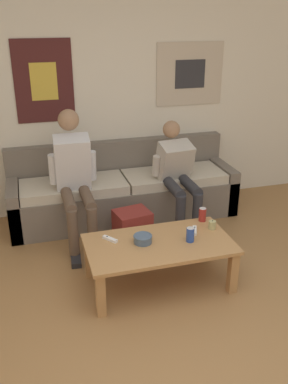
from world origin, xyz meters
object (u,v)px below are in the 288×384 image
at_px(coffee_table, 159,249).
at_px(drink_can_red, 202,215).
at_px(ceramic_bowl, 143,238).
at_px(couch, 123,192).
at_px(game_controller_near_right, 195,230).
at_px(backpack, 133,231).
at_px(person_seated_teen, 178,173).
at_px(drink_can_blue, 190,235).
at_px(pillar_candle, 212,225).
at_px(game_controller_near_left, 110,239).
at_px(person_seated_adult, 74,174).

xyz_separation_m(coffee_table, drink_can_red, (0.50, 0.27, 0.12)).
height_order(ceramic_bowl, drink_can_red, drink_can_red).
relative_size(couch, game_controller_near_right, 16.91).
bearing_deg(backpack, person_seated_teen, 30.64).
distance_m(ceramic_bowl, game_controller_near_right, 0.48).
relative_size(person_seated_teen, drink_can_blue, 8.83).
xyz_separation_m(ceramic_bowl, pillar_candle, (0.65, 0.07, -0.00)).
relative_size(ceramic_bowl, drink_can_blue, 1.25).
distance_m(couch, game_controller_near_right, 1.31).
relative_size(couch, backpack, 6.44).
height_order(person_seated_teen, game_controller_near_left, person_seated_teen).
height_order(pillar_candle, game_controller_near_right, pillar_candle).
height_order(coffee_table, game_controller_near_right, game_controller_near_right).
bearing_deg(ceramic_bowl, person_seated_adult, 113.39).
bearing_deg(drink_can_red, ceramic_bowl, -159.74).
bearing_deg(game_controller_near_left, ceramic_bowl, -23.73).
height_order(person_seated_adult, backpack, person_seated_adult).
distance_m(couch, backpack, 0.73).
bearing_deg(game_controller_near_left, pillar_candle, -2.82).
xyz_separation_m(person_seated_adult, person_seated_teen, (1.06, -0.01, -0.10)).
relative_size(ceramic_bowl, game_controller_near_right, 1.07).
xyz_separation_m(backpack, game_controller_near_right, (0.41, -0.55, 0.23)).
distance_m(drink_can_blue, game_controller_near_right, 0.18).
distance_m(backpack, game_controller_near_left, 0.63).
height_order(drink_can_blue, drink_can_red, same).
relative_size(person_seated_adult, game_controller_near_left, 9.40).
bearing_deg(drink_can_blue, game_controller_near_left, 162.64).
relative_size(backpack, game_controller_near_right, 2.63).
bearing_deg(ceramic_bowl, game_controller_near_right, 6.79).
height_order(couch, backpack, couch).
bearing_deg(drink_can_blue, pillar_candle, 29.83).
xyz_separation_m(person_seated_adult, backpack, (0.49, -0.35, -0.51)).
bearing_deg(couch, pillar_candle, -68.50).
xyz_separation_m(coffee_table, person_seated_teen, (0.52, 0.98, 0.26)).
bearing_deg(drink_can_blue, person_seated_adult, 127.23).
height_order(person_seated_teen, game_controller_near_right, person_seated_teen).
relative_size(coffee_table, drink_can_blue, 9.74).
height_order(coffee_table, backpack, coffee_table).
bearing_deg(person_seated_adult, drink_can_red, -35.03).
bearing_deg(drink_can_blue, coffee_table, 168.78).
relative_size(person_seated_teen, game_controller_near_left, 8.02).
distance_m(person_seated_adult, game_controller_near_left, 0.91).
relative_size(person_seated_adult, drink_can_blue, 10.35).
relative_size(backpack, drink_can_blue, 3.09).
xyz_separation_m(person_seated_adult, game_controller_near_right, (0.90, -0.90, -0.28)).
distance_m(coffee_table, ceramic_bowl, 0.17).
height_order(ceramic_bowl, game_controller_near_right, ceramic_bowl).
xyz_separation_m(coffee_table, game_controller_near_left, (-0.38, 0.15, 0.07)).
distance_m(couch, drink_can_blue, 1.44).
bearing_deg(person_seated_teen, pillar_candle, -89.98).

